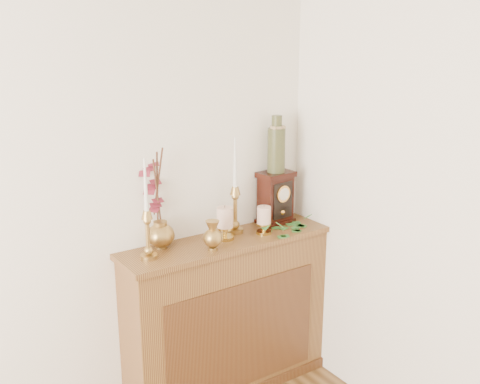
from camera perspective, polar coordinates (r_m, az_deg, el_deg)
console_shelf at (r=3.30m, az=-1.20°, el=-12.83°), size 1.24×0.34×0.93m
candlestick_left at (r=2.81m, az=-9.39°, el=-3.50°), size 0.09×0.09×0.51m
candlestick_center at (r=3.13m, az=-0.49°, el=-1.03°), size 0.09×0.09×0.55m
bud_vase at (r=2.91m, az=-2.81°, el=-4.47°), size 0.10×0.10×0.16m
ginger_jar at (r=2.95m, az=-8.72°, el=-0.99°), size 0.22×0.24×0.54m
pillar_candle_left at (r=3.06m, az=-1.54°, el=-3.02°), size 0.10×0.10×0.19m
pillar_candle_right at (r=3.15m, az=2.44°, el=-2.71°), size 0.09×0.09×0.17m
ivy_garland at (r=3.25m, az=5.19°, el=-3.57°), size 0.43×0.16×0.08m
mantel_clock at (r=3.32m, az=3.65°, el=-0.60°), size 0.22×0.16×0.31m
ceramic_vase at (r=3.25m, az=3.71°, el=4.59°), size 0.10×0.10×0.33m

